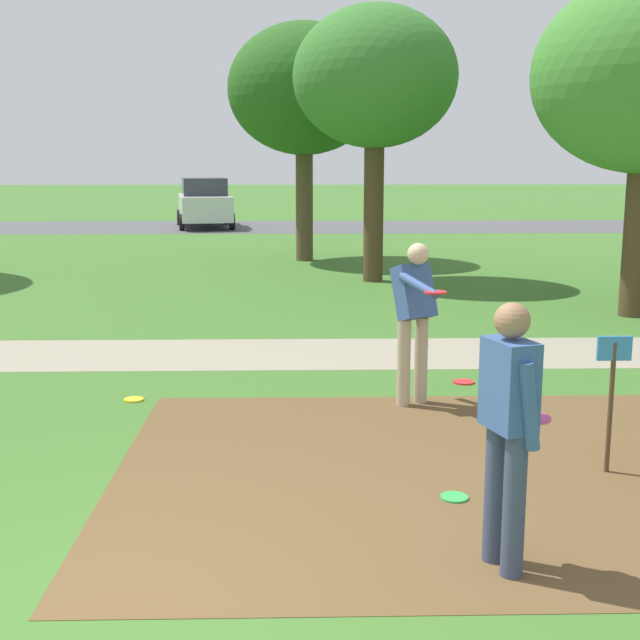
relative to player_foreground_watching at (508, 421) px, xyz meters
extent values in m
plane|color=#3D6B28|center=(-2.33, -0.60, -0.97)|extent=(160.00, 160.00, 0.00)
cube|color=brown|center=(0.17, 1.67, -0.96)|extent=(5.96, 4.48, 0.01)
cylinder|color=#4C3823|center=(1.26, 1.64, -0.42)|extent=(0.04, 0.04, 1.10)
cube|color=#3384C6|center=(1.26, 1.64, 0.08)|extent=(0.28, 0.03, 0.20)
cylinder|color=#384260|center=(-0.04, 0.10, -0.51)|extent=(0.14, 0.14, 0.92)
cylinder|color=#384260|center=(0.03, -0.11, -0.51)|extent=(0.14, 0.14, 0.92)
cube|color=#385693|center=(0.00, 0.00, 0.23)|extent=(0.32, 0.41, 0.56)
sphere|color=#9E7051|center=(0.00, 0.00, 0.63)|extent=(0.22, 0.22, 0.22)
cylinder|color=#385693|center=(-0.04, 0.18, 0.15)|extent=(0.18, 0.14, 0.55)
cylinder|color=#385693|center=(0.07, -0.17, 0.15)|extent=(0.18, 0.14, 0.55)
cylinder|color=#E53D99|center=(0.17, 0.06, 0.00)|extent=(0.22, 0.22, 0.02)
cylinder|color=tan|center=(0.00, 3.70, -0.51)|extent=(0.14, 0.14, 0.92)
cylinder|color=tan|center=(-0.20, 3.60, -0.51)|extent=(0.14, 0.14, 0.92)
cube|color=#385693|center=(-0.10, 3.65, 0.23)|extent=(0.50, 0.51, 0.60)
sphere|color=beige|center=(-0.07, 3.60, 0.63)|extent=(0.22, 0.22, 0.22)
cylinder|color=#385693|center=(-0.10, 3.31, 0.35)|extent=(0.35, 0.56, 0.21)
cylinder|color=red|center=(0.03, 3.06, 0.32)|extent=(0.22, 0.22, 0.02)
cylinder|color=#385693|center=(-0.04, 3.89, 0.28)|extent=(0.30, 0.46, 0.37)
cylinder|color=gold|center=(-3.07, 3.85, -0.96)|extent=(0.21, 0.21, 0.02)
cylinder|color=red|center=(0.61, 4.49, -0.96)|extent=(0.25, 0.25, 0.02)
cylinder|color=green|center=(-0.10, 1.11, -0.96)|extent=(0.21, 0.21, 0.02)
cylinder|color=#4C3823|center=(4.19, 8.65, 0.28)|extent=(0.42, 0.42, 2.49)
cylinder|color=#4C3823|center=(0.27, 12.78, 0.49)|extent=(0.41, 0.41, 2.92)
ellipsoid|color=#38752D|center=(0.27, 12.78, 3.21)|extent=(3.36, 3.36, 2.85)
cylinder|color=brown|center=(-1.15, 16.52, 0.44)|extent=(0.43, 0.43, 2.82)
ellipsoid|color=#285B1E|center=(-1.15, 16.52, 3.26)|extent=(3.76, 3.76, 3.20)
cube|color=#4C4C51|center=(-2.33, 27.25, -0.96)|extent=(36.00, 6.00, 0.01)
cube|color=silver|center=(-4.84, 27.07, -0.22)|extent=(2.48, 4.44, 0.90)
cube|color=#2D333D|center=(-4.84, 27.07, 0.55)|extent=(1.93, 2.42, 0.64)
cylinder|color=black|center=(-5.94, 28.20, -0.67)|extent=(0.28, 0.62, 0.60)
cylinder|color=black|center=(-4.17, 28.51, -0.67)|extent=(0.28, 0.62, 0.60)
cylinder|color=black|center=(-5.50, 25.64, -0.67)|extent=(0.28, 0.62, 0.60)
cylinder|color=black|center=(-3.73, 25.94, -0.67)|extent=(0.28, 0.62, 0.60)
cube|color=gray|center=(-2.33, 6.03, -0.97)|extent=(40.00, 1.82, 0.00)
camera|label=1|loc=(-1.28, -4.96, 1.59)|focal=47.56mm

